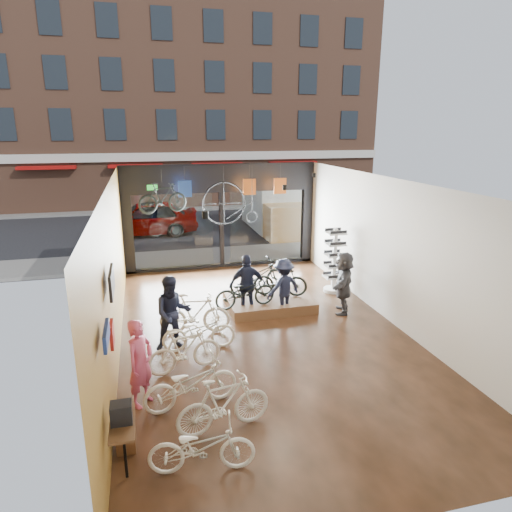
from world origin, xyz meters
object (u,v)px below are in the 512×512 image
object	(u,v)px
customer_1	(173,313)
display_bike_left	(245,292)
floor_bike_4	(199,332)
hung_bike	(163,198)
box_truck	(276,208)
customer_3	(283,287)
floor_bike_5	(195,314)
customer_5	(343,283)
street_car	(146,218)
customer_2	(247,285)
sunglasses_rack	(334,261)
floor_bike_3	(185,350)
customer_0	(140,363)
floor_bike_1	(224,404)
display_bike_right	(257,276)
display_bike_mid	(280,280)
penny_farthing	(233,205)
floor_bike_2	(191,384)
floor_bike_0	(202,447)
display_platform	(269,302)

from	to	relation	value
customer_1	display_bike_left	bearing A→B (deg)	29.76
floor_bike_4	hung_bike	size ratio (longest dim) A/B	1.08
box_truck	customer_3	world-z (taller)	box_truck
hung_bike	floor_bike_5	bearing A→B (deg)	168.81
display_bike_left	customer_5	xyz separation A→B (m)	(2.74, -0.30, 0.13)
street_car	customer_2	bearing A→B (deg)	13.45
box_truck	floor_bike_5	size ratio (longest dim) A/B	3.49
sunglasses_rack	hung_bike	bearing A→B (deg)	148.10
floor_bike_3	customer_2	xyz separation A→B (m)	(2.00, 2.70, 0.38)
sunglasses_rack	customer_0	bearing A→B (deg)	-153.86
floor_bike_1	floor_bike_4	size ratio (longest dim) A/B	0.99
display_bike_right	box_truck	bearing A→B (deg)	-37.02
display_bike_left	customer_5	bearing A→B (deg)	-104.85
customer_5	floor_bike_1	bearing A→B (deg)	-17.34
floor_bike_4	display_bike_mid	distance (m)	3.45
customer_5	penny_farthing	size ratio (longest dim) A/B	0.95
hung_bike	box_truck	bearing A→B (deg)	-58.42
customer_1	customer_2	bearing A→B (deg)	32.38
floor_bike_2	display_bike_left	bearing A→B (deg)	-36.88
floor_bike_3	display_bike_left	bearing A→B (deg)	-49.75
street_car	floor_bike_1	size ratio (longest dim) A/B	2.93
display_bike_mid	customer_3	bearing A→B (deg)	-169.24
display_bike_left	penny_farthing	xyz separation A→B (m)	(0.46, 3.84, 1.75)
display_bike_right	floor_bike_4	bearing A→B (deg)	125.11
customer_5	sunglasses_rack	distance (m)	1.70
floor_bike_1	customer_3	xyz separation A→B (m)	(2.53, 4.66, 0.29)
customer_0	customer_5	bearing A→B (deg)	-21.29
customer_2	customer_1	bearing A→B (deg)	38.91
floor_bike_2	customer_5	bearing A→B (deg)	-63.33
floor_bike_3	customer_1	xyz separation A→B (m)	(-0.14, 1.10, 0.41)
display_bike_right	penny_farthing	size ratio (longest dim) A/B	0.99
display_bike_right	customer_3	distance (m)	1.20
street_car	customer_1	world-z (taller)	customer_1
floor_bike_0	customer_0	xyz separation A→B (m)	(-0.85, 2.04, 0.42)
display_platform	penny_farthing	distance (m)	4.05
box_truck	floor_bike_0	xyz separation A→B (m)	(-5.74, -15.41, -0.79)
street_car	display_platform	world-z (taller)	street_car
floor_bike_1	display_platform	size ratio (longest dim) A/B	0.70
street_car	customer_3	size ratio (longest dim) A/B	3.10
floor_bike_0	floor_bike_5	world-z (taller)	floor_bike_5
display_bike_right	customer_1	world-z (taller)	customer_1
street_car	display_bike_right	world-z (taller)	street_car
floor_bike_0	floor_bike_3	size ratio (longest dim) A/B	1.01
display_platform	customer_1	size ratio (longest dim) A/B	1.34
floor_bike_1	display_bike_right	size ratio (longest dim) A/B	0.91
customer_3	floor_bike_0	bearing A→B (deg)	42.53
floor_bike_3	customer_3	bearing A→B (deg)	-62.52
floor_bike_4	display_platform	bearing A→B (deg)	-47.16
box_truck	floor_bike_5	distance (m)	11.82
customer_3	sunglasses_rack	size ratio (longest dim) A/B	0.78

